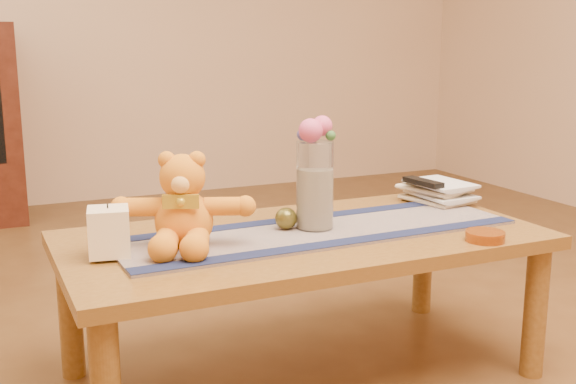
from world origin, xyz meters
name	(u,v)px	position (x,y,z in m)	size (l,w,h in m)	color
floor	(303,375)	(0.00, 0.00, 0.00)	(5.50, 5.50, 0.00)	#4E3016
coffee_table_top	(303,240)	(0.00, 0.00, 0.43)	(1.40, 0.70, 0.04)	brown
table_leg_fr	(535,312)	(0.64, -0.29, 0.21)	(0.07, 0.07, 0.41)	brown
table_leg_bl	(70,312)	(-0.64, 0.29, 0.21)	(0.07, 0.07, 0.41)	brown
table_leg_br	(423,259)	(0.64, 0.29, 0.21)	(0.07, 0.07, 0.41)	brown
persian_runner	(318,231)	(0.04, -0.01, 0.45)	(1.20, 0.35, 0.01)	#1A1948
runner_border_near	(343,242)	(0.05, -0.15, 0.46)	(1.20, 0.06, 0.00)	#141B3D
runner_border_far	(296,219)	(0.04, 0.14, 0.46)	(1.20, 0.06, 0.00)	#141B3D
teddy_bear	(183,201)	(-0.36, 0.01, 0.58)	(0.36, 0.30, 0.24)	orange
pillar_candle	(109,232)	(-0.56, 0.00, 0.52)	(0.10, 0.10, 0.12)	#FFEABB
candle_wick	(108,206)	(-0.56, 0.00, 0.59)	(0.00, 0.00, 0.01)	black
glass_vase	(315,185)	(0.05, 0.02, 0.59)	(0.11, 0.11, 0.26)	silver
potpourri_fill	(315,198)	(0.05, 0.02, 0.55)	(0.09, 0.09, 0.18)	beige
rose_left	(311,131)	(0.03, 0.01, 0.75)	(0.07, 0.07, 0.07)	#D44B7C
rose_right	(322,126)	(0.07, 0.02, 0.76)	(0.06, 0.06, 0.06)	#D44B7C
blue_flower_back	(313,131)	(0.06, 0.05, 0.75)	(0.04, 0.04, 0.04)	#48499D
blue_flower_side	(303,135)	(0.02, 0.04, 0.74)	(0.04, 0.04, 0.04)	#48499D
leaf_sprig	(331,136)	(0.09, 0.00, 0.74)	(0.03, 0.03, 0.03)	#33662D
bronze_ball	(286,218)	(-0.04, 0.04, 0.49)	(0.07, 0.07, 0.07)	#514B1B
book_bottom	(420,203)	(0.52, 0.15, 0.46)	(0.17, 0.22, 0.02)	beige
book_lower	(422,198)	(0.52, 0.15, 0.48)	(0.16, 0.22, 0.02)	beige
book_upper	(419,192)	(0.51, 0.16, 0.50)	(0.17, 0.22, 0.02)	beige
book_top	(422,187)	(0.52, 0.15, 0.52)	(0.16, 0.22, 0.02)	beige
tv_remote	(423,182)	(0.52, 0.14, 0.54)	(0.04, 0.16, 0.02)	black
amber_dish	(485,236)	(0.43, -0.28, 0.46)	(0.11, 0.11, 0.03)	#BF5914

